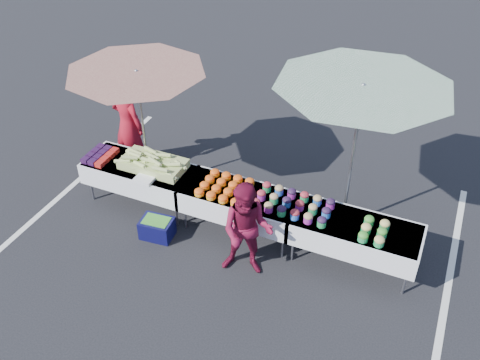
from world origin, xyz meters
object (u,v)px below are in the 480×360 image
at_px(table_left, 140,174).
at_px(umbrella_right, 361,99).
at_px(table_center, 240,202).
at_px(customer, 247,231).
at_px(table_right, 355,234).
at_px(umbrella_left, 137,82).
at_px(vendor, 128,125).
at_px(storage_bin, 157,228).

height_order(table_left, umbrella_right, umbrella_right).
distance_m(table_center, umbrella_right, 2.39).
bearing_deg(customer, table_right, 16.69).
height_order(table_center, table_right, same).
bearing_deg(umbrella_right, table_left, -166.87).
xyz_separation_m(table_center, customer, (0.44, -0.75, 0.18)).
height_order(table_center, customer, customer).
bearing_deg(table_left, table_right, 0.00).
height_order(table_right, customer, customer).
relative_size(table_left, umbrella_left, 0.71).
relative_size(table_center, umbrella_right, 0.60).
bearing_deg(vendor, table_center, 174.33).
bearing_deg(customer, umbrella_right, 43.50).
xyz_separation_m(table_right, customer, (-1.36, -0.75, 0.18)).
relative_size(umbrella_left, umbrella_right, 0.85).
height_order(table_left, table_center, same).
xyz_separation_m(table_left, table_center, (1.80, 0.00, 0.00)).
distance_m(customer, storage_bin, 1.69).
relative_size(table_center, customer, 1.21).
distance_m(table_left, table_center, 1.80).
bearing_deg(customer, umbrella_left, 141.75).
height_order(table_center, umbrella_left, umbrella_left).
height_order(table_left, storage_bin, table_left).
relative_size(vendor, storage_bin, 3.44).
bearing_deg(table_right, table_left, 180.00).
bearing_deg(storage_bin, table_left, 129.91).
bearing_deg(customer, table_left, 149.33).
bearing_deg(table_center, storage_bin, -150.18).
bearing_deg(umbrella_left, customer, -26.11).
bearing_deg(umbrella_left, table_left, -74.70).
relative_size(customer, storage_bin, 2.90).
distance_m(vendor, storage_bin, 2.13).
distance_m(table_center, vendor, 2.65).
bearing_deg(table_left, customer, -18.53).
distance_m(table_left, vendor, 1.11).
distance_m(table_left, table_right, 3.60).
xyz_separation_m(umbrella_left, umbrella_right, (3.38, 0.36, 0.26)).
xyz_separation_m(table_left, customer, (2.24, -0.75, 0.18)).
bearing_deg(table_right, umbrella_right, 113.27).
relative_size(table_center, umbrella_left, 0.71).
bearing_deg(storage_bin, umbrella_right, 22.69).
relative_size(customer, umbrella_left, 0.59).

